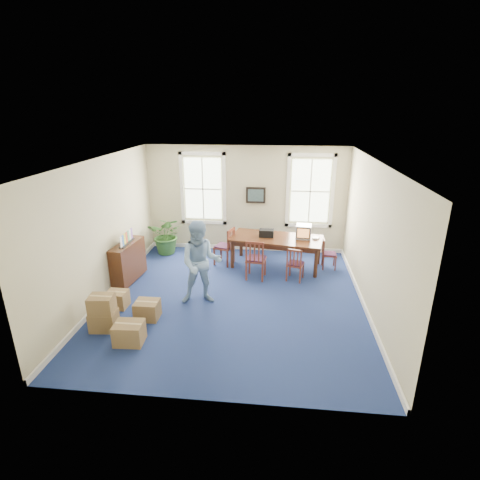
# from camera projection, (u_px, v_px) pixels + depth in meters

# --- Properties ---
(floor) EXTENTS (6.50, 6.50, 0.00)m
(floor) POSITION_uv_depth(u_px,v_px,m) (233.00, 298.00, 8.78)
(floor) COLOR navy
(floor) RESTS_ON ground
(ceiling) EXTENTS (6.50, 6.50, 0.00)m
(ceiling) POSITION_uv_depth(u_px,v_px,m) (232.00, 161.00, 7.70)
(ceiling) COLOR white
(ceiling) RESTS_ON ground
(wall_back) EXTENTS (6.50, 0.00, 6.50)m
(wall_back) POSITION_uv_depth(u_px,v_px,m) (246.00, 199.00, 11.28)
(wall_back) COLOR #C0B892
(wall_back) RESTS_ON ground
(wall_front) EXTENTS (6.50, 0.00, 6.50)m
(wall_front) POSITION_uv_depth(u_px,v_px,m) (204.00, 309.00, 5.20)
(wall_front) COLOR #C0B892
(wall_front) RESTS_ON ground
(wall_left) EXTENTS (0.00, 6.50, 6.50)m
(wall_left) POSITION_uv_depth(u_px,v_px,m) (102.00, 230.00, 8.54)
(wall_left) COLOR #C0B892
(wall_left) RESTS_ON ground
(wall_right) EXTENTS (0.00, 6.50, 6.50)m
(wall_right) POSITION_uv_depth(u_px,v_px,m) (373.00, 239.00, 7.95)
(wall_right) COLOR #C0B892
(wall_right) RESTS_ON ground
(baseboard_back) EXTENTS (6.00, 0.04, 0.12)m
(baseboard_back) POSITION_uv_depth(u_px,v_px,m) (245.00, 247.00, 11.78)
(baseboard_back) COLOR white
(baseboard_back) RESTS_ON ground
(baseboard_left) EXTENTS (0.04, 6.50, 0.12)m
(baseboard_left) POSITION_uv_depth(u_px,v_px,m) (112.00, 290.00, 9.05)
(baseboard_left) COLOR white
(baseboard_left) RESTS_ON ground
(baseboard_right) EXTENTS (0.04, 6.50, 0.12)m
(baseboard_right) POSITION_uv_depth(u_px,v_px,m) (363.00, 303.00, 8.47)
(baseboard_right) COLOR white
(baseboard_right) RESTS_ON ground
(window_left) EXTENTS (1.40, 0.12, 2.20)m
(window_left) POSITION_uv_depth(u_px,v_px,m) (203.00, 189.00, 11.29)
(window_left) COLOR white
(window_left) RESTS_ON ground
(window_right) EXTENTS (1.40, 0.12, 2.20)m
(window_right) POSITION_uv_depth(u_px,v_px,m) (310.00, 191.00, 10.98)
(window_right) COLOR white
(window_right) RESTS_ON ground
(wall_picture) EXTENTS (0.58, 0.06, 0.48)m
(wall_picture) POSITION_uv_depth(u_px,v_px,m) (256.00, 195.00, 11.16)
(wall_picture) COLOR black
(wall_picture) RESTS_ON ground
(conference_table) EXTENTS (2.64, 1.53, 0.85)m
(conference_table) POSITION_uv_depth(u_px,v_px,m) (276.00, 252.00, 10.45)
(conference_table) COLOR #442211
(conference_table) RESTS_ON ground
(crt_tv) EXTENTS (0.45, 0.48, 0.37)m
(crt_tv) POSITION_uv_depth(u_px,v_px,m) (304.00, 231.00, 10.22)
(crt_tv) COLOR #B7B7BC
(crt_tv) RESTS_ON conference_table
(game_console) EXTENTS (0.21, 0.23, 0.05)m
(game_console) POSITION_uv_depth(u_px,v_px,m) (316.00, 238.00, 10.19)
(game_console) COLOR white
(game_console) RESTS_ON conference_table
(equipment_bag) EXTENTS (0.40, 0.26, 0.20)m
(equipment_bag) POSITION_uv_depth(u_px,v_px,m) (266.00, 233.00, 10.35)
(equipment_bag) COLOR black
(equipment_bag) RESTS_ON conference_table
(chair_near_left) EXTENTS (0.54, 0.54, 1.09)m
(chair_near_left) POSITION_uv_depth(u_px,v_px,m) (256.00, 259.00, 9.66)
(chair_near_left) COLOR maroon
(chair_near_left) RESTS_ON ground
(chair_near_right) EXTENTS (0.50, 0.50, 0.90)m
(chair_near_right) POSITION_uv_depth(u_px,v_px,m) (295.00, 263.00, 9.60)
(chair_near_right) COLOR maroon
(chair_near_right) RESTS_ON ground
(chair_end_left) EXTENTS (0.61, 0.61, 1.07)m
(chair_end_left) POSITION_uv_depth(u_px,v_px,m) (224.00, 246.00, 10.55)
(chair_end_left) COLOR maroon
(chair_end_left) RESTS_ON ground
(chair_end_right) EXTENTS (0.39, 0.39, 0.85)m
(chair_end_right) POSITION_uv_depth(u_px,v_px,m) (329.00, 254.00, 10.30)
(chair_end_right) COLOR maroon
(chair_end_right) RESTS_ON ground
(man) EXTENTS (1.06, 0.89, 1.94)m
(man) POSITION_uv_depth(u_px,v_px,m) (201.00, 263.00, 8.31)
(man) COLOR #80A3CA
(man) RESTS_ON ground
(credenza) EXTENTS (0.48, 1.29, 0.99)m
(credenza) POSITION_uv_depth(u_px,v_px,m) (129.00, 264.00, 9.48)
(credenza) COLOR #442211
(credenza) RESTS_ON ground
(brochure_rack) EXTENTS (0.20, 0.70, 0.30)m
(brochure_rack) POSITION_uv_depth(u_px,v_px,m) (127.00, 240.00, 9.26)
(brochure_rack) COLOR #99999E
(brochure_rack) RESTS_ON credenza
(potted_plant) EXTENTS (1.06, 0.93, 1.18)m
(potted_plant) POSITION_uv_depth(u_px,v_px,m) (167.00, 235.00, 11.30)
(potted_plant) COLOR #2A5622
(potted_plant) RESTS_ON ground
(cardboard_boxes) EXTENTS (1.47, 1.47, 0.78)m
(cardboard_boxes) POSITION_uv_depth(u_px,v_px,m) (114.00, 310.00, 7.53)
(cardboard_boxes) COLOR olive
(cardboard_boxes) RESTS_ON ground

